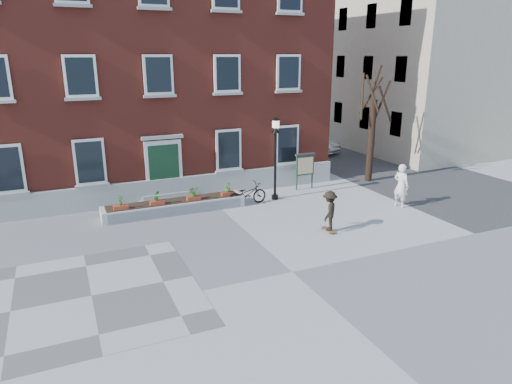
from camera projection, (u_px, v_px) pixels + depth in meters
name	position (u px, v px, depth m)	size (l,w,h in m)	color
ground	(292.00, 272.00, 14.55)	(100.00, 100.00, 0.00)	#99999B
checker_patch	(92.00, 296.00, 13.11)	(6.00, 6.00, 0.01)	#565658
bicycle	(247.00, 194.00, 20.90)	(0.68, 1.95, 1.03)	black
parked_car	(314.00, 143.00, 32.21)	(1.35, 3.88, 1.28)	silver
bystander	(401.00, 186.00, 20.49)	(0.73, 0.48, 2.00)	white
brick_building	(137.00, 61.00, 24.19)	(18.40, 10.85, 12.60)	maroon
planter_assembly	(175.00, 205.00, 19.98)	(6.20, 1.12, 1.15)	beige
bare_tree	(372.00, 130.00, 24.23)	(1.83, 1.83, 6.16)	black
side_street	(375.00, 49.00, 36.78)	(15.20, 36.00, 14.50)	#3D3D3F
lamp_post	(275.00, 147.00, 21.14)	(0.40, 0.40, 3.93)	black
notice_board	(305.00, 165.00, 23.12)	(1.10, 0.16, 1.87)	#183021
skateboarder	(329.00, 211.00, 17.64)	(1.13, 1.12, 1.64)	brown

